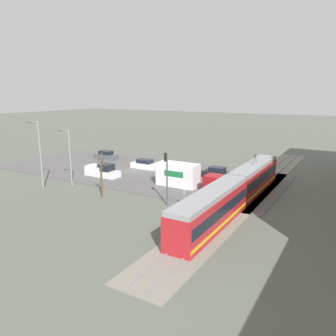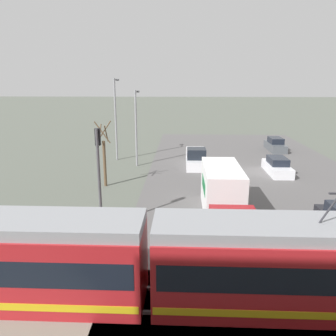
# 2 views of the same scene
# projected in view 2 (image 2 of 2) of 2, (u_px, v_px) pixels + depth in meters

# --- Properties ---
(ground_plane) EXTENTS (320.00, 320.00, 0.00)m
(ground_plane) POSITION_uv_depth(u_px,v_px,m) (252.00, 173.00, 30.91)
(ground_plane) COLOR #565B51
(road_surface) EXTENTS (19.53, 45.29, 0.08)m
(road_surface) POSITION_uv_depth(u_px,v_px,m) (252.00, 172.00, 30.90)
(road_surface) COLOR #565454
(road_surface) RESTS_ON ground
(light_rail_tram) EXTENTS (27.01, 2.56, 4.56)m
(light_rail_tram) POSITION_uv_depth(u_px,v_px,m) (149.00, 263.00, 12.28)
(light_rail_tram) COLOR #B21E23
(light_rail_tram) RESTS_ON ground
(box_truck) EXTENTS (2.33, 9.48, 3.05)m
(box_truck) POSITION_uv_depth(u_px,v_px,m) (224.00, 198.00, 19.87)
(box_truck) COLOR maroon
(box_truck) RESTS_ON ground
(pickup_truck) EXTENTS (1.98, 5.45, 1.92)m
(pickup_truck) POSITION_uv_depth(u_px,v_px,m) (196.00, 159.00, 32.96)
(pickup_truck) COLOR silver
(pickup_truck) RESTS_ON ground
(sedan_car_0) EXTENTS (1.73, 4.69, 1.60)m
(sedan_car_0) POSITION_uv_depth(u_px,v_px,m) (275.00, 145.00, 40.51)
(sedan_car_0) COLOR #4C5156
(sedan_car_0) RESTS_ON ground
(sedan_car_1) EXTENTS (1.79, 4.71, 1.51)m
(sedan_car_1) POSITION_uv_depth(u_px,v_px,m) (277.00, 167.00, 30.37)
(sedan_car_1) COLOR silver
(sedan_car_1) RESTS_ON ground
(traffic_light_pole) EXTENTS (0.28, 0.47, 5.86)m
(traffic_light_pole) POSITION_uv_depth(u_px,v_px,m) (99.00, 166.00, 18.40)
(traffic_light_pole) COLOR #47474C
(traffic_light_pole) RESTS_ON ground
(street_tree) EXTENTS (1.26, 1.04, 5.36)m
(street_tree) POSITION_uv_depth(u_px,v_px,m) (104.00, 157.00, 26.46)
(street_tree) COLOR brown
(street_tree) RESTS_ON ground
(street_lamp_near_crossing) EXTENTS (0.36, 1.95, 7.55)m
(street_lamp_near_crossing) POSITION_uv_depth(u_px,v_px,m) (136.00, 123.00, 32.62)
(street_lamp_near_crossing) COLOR gray
(street_lamp_near_crossing) RESTS_ON ground
(street_lamp_mid_block) EXTENTS (0.36, 1.95, 8.70)m
(street_lamp_mid_block) POSITION_uv_depth(u_px,v_px,m) (116.00, 114.00, 35.06)
(street_lamp_mid_block) COLOR gray
(street_lamp_mid_block) RESTS_ON ground
(no_parking_sign) EXTENTS (0.32, 0.08, 2.02)m
(no_parking_sign) POSITION_uv_depth(u_px,v_px,m) (97.00, 223.00, 17.01)
(no_parking_sign) COLOR gray
(no_parking_sign) RESTS_ON ground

